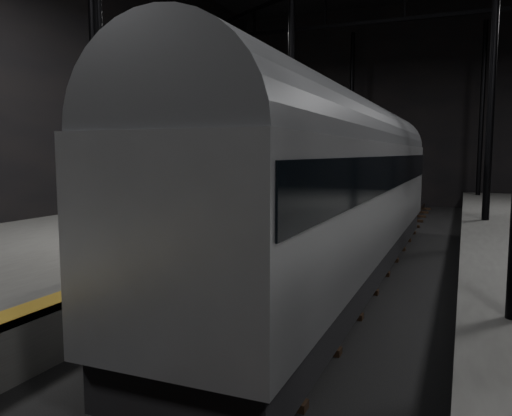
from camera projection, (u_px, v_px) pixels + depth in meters
The scene contains 6 objects.
ground at pixel (330, 290), 12.66m from camera, with size 44.00×44.00×0.00m, color black.
platform_left at pixel (94, 249), 15.48m from camera, with size 9.00×43.80×1.00m, color #4C4C4A.
tactile_strip at pixel (216, 242), 13.79m from camera, with size 0.50×43.80×0.01m, color olive.
track at pixel (330, 287), 12.65m from camera, with size 2.40×43.00×0.24m.
train at pixel (345, 180), 13.66m from camera, with size 2.74×18.26×4.88m.
woman at pixel (238, 200), 16.33m from camera, with size 0.68×0.45×1.86m, color #95785B.
Camera 1 is at (3.02, -12.13, 3.44)m, focal length 35.00 mm.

